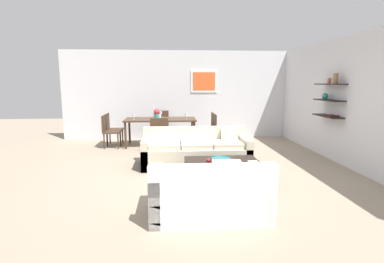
{
  "coord_description": "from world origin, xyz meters",
  "views": [
    {
      "loc": [
        -0.63,
        -5.77,
        1.74
      ],
      "look_at": [
        -0.19,
        0.2,
        0.75
      ],
      "focal_mm": 27.87,
      "sensor_mm": 36.0,
      "label": 1
    }
  ],
  "objects_px": {
    "dining_chair_foot": "(159,133)",
    "centerpiece_vase": "(157,114)",
    "sofa_beige": "(196,152)",
    "apple_on_coffee_table": "(208,160)",
    "dining_chair_left_far": "(112,127)",
    "dining_chair_right_far": "(209,126)",
    "wine_glass_foot": "(160,116)",
    "decorative_bowl": "(221,160)",
    "wine_glass_left_near": "(134,115)",
    "wine_glass_head": "(161,113)",
    "dining_table": "(160,121)",
    "dining_chair_left_near": "(109,129)",
    "wine_glass_right_near": "(186,115)",
    "loveseat_white": "(209,194)",
    "dining_chair_head": "(161,123)",
    "coffee_table": "(223,173)",
    "dining_chair_right_near": "(211,128)"
  },
  "relations": [
    {
      "from": "apple_on_coffee_table",
      "to": "centerpiece_vase",
      "type": "xyz_separation_m",
      "value": [
        -1.01,
        3.25,
        0.48
      ]
    },
    {
      "from": "apple_on_coffee_table",
      "to": "dining_table",
      "type": "height_order",
      "value": "dining_table"
    },
    {
      "from": "centerpiece_vase",
      "to": "wine_glass_right_near",
      "type": "bearing_deg",
      "value": -6.53
    },
    {
      "from": "apple_on_coffee_table",
      "to": "wine_glass_head",
      "type": "relative_size",
      "value": 0.44
    },
    {
      "from": "sofa_beige",
      "to": "loveseat_white",
      "type": "height_order",
      "value": "same"
    },
    {
      "from": "dining_chair_head",
      "to": "wine_glass_right_near",
      "type": "xyz_separation_m",
      "value": [
        0.71,
        -0.97,
        0.36
      ]
    },
    {
      "from": "dining_chair_foot",
      "to": "dining_chair_right_far",
      "type": "bearing_deg",
      "value": 37.7
    },
    {
      "from": "dining_chair_right_near",
      "to": "wine_glass_head",
      "type": "height_order",
      "value": "wine_glass_head"
    },
    {
      "from": "dining_chair_foot",
      "to": "centerpiece_vase",
      "type": "height_order",
      "value": "centerpiece_vase"
    },
    {
      "from": "wine_glass_right_near",
      "to": "loveseat_white",
      "type": "bearing_deg",
      "value": -89.1
    },
    {
      "from": "dining_chair_foot",
      "to": "decorative_bowl",
      "type": "bearing_deg",
      "value": -64.07
    },
    {
      "from": "dining_table",
      "to": "wine_glass_head",
      "type": "bearing_deg",
      "value": 90.0
    },
    {
      "from": "dining_table",
      "to": "decorative_bowl",
      "type": "bearing_deg",
      "value": -70.38
    },
    {
      "from": "wine_glass_left_near",
      "to": "wine_glass_head",
      "type": "distance_m",
      "value": 0.87
    },
    {
      "from": "coffee_table",
      "to": "decorative_bowl",
      "type": "distance_m",
      "value": 0.23
    },
    {
      "from": "apple_on_coffee_table",
      "to": "dining_table",
      "type": "bearing_deg",
      "value": 105.71
    },
    {
      "from": "coffee_table",
      "to": "dining_chair_foot",
      "type": "bearing_deg",
      "value": 116.08
    },
    {
      "from": "dining_table",
      "to": "centerpiece_vase",
      "type": "xyz_separation_m",
      "value": [
        -0.1,
        -0.02,
        0.21
      ]
    },
    {
      "from": "coffee_table",
      "to": "centerpiece_vase",
      "type": "distance_m",
      "value": 3.54
    },
    {
      "from": "wine_glass_head",
      "to": "wine_glass_right_near",
      "type": "distance_m",
      "value": 0.87
    },
    {
      "from": "wine_glass_foot",
      "to": "wine_glass_head",
      "type": "height_order",
      "value": "wine_glass_head"
    },
    {
      "from": "centerpiece_vase",
      "to": "coffee_table",
      "type": "bearing_deg",
      "value": -68.59
    },
    {
      "from": "coffee_table",
      "to": "wine_glass_right_near",
      "type": "xyz_separation_m",
      "value": [
        -0.46,
        3.14,
        0.68
      ]
    },
    {
      "from": "loveseat_white",
      "to": "dining_chair_right_near",
      "type": "distance_m",
      "value": 4.33
    },
    {
      "from": "dining_table",
      "to": "wine_glass_foot",
      "type": "relative_size",
      "value": 11.8
    },
    {
      "from": "dining_chair_right_far",
      "to": "wine_glass_foot",
      "type": "height_order",
      "value": "wine_glass_foot"
    },
    {
      "from": "sofa_beige",
      "to": "apple_on_coffee_table",
      "type": "height_order",
      "value": "sofa_beige"
    },
    {
      "from": "wine_glass_right_near",
      "to": "wine_glass_foot",
      "type": "bearing_deg",
      "value": -158.43
    },
    {
      "from": "dining_chair_foot",
      "to": "dining_chair_right_near",
      "type": "bearing_deg",
      "value": 25.5
    },
    {
      "from": "decorative_bowl",
      "to": "dining_chair_right_near",
      "type": "relative_size",
      "value": 0.41
    },
    {
      "from": "dining_chair_foot",
      "to": "dining_chair_left_far",
      "type": "distance_m",
      "value": 1.74
    },
    {
      "from": "wine_glass_right_near",
      "to": "apple_on_coffee_table",
      "type": "bearing_deg",
      "value": -86.18
    },
    {
      "from": "dining_chair_right_far",
      "to": "wine_glass_left_near",
      "type": "xyz_separation_m",
      "value": [
        -2.08,
        -0.32,
        0.36
      ]
    },
    {
      "from": "decorative_bowl",
      "to": "dining_chair_right_near",
      "type": "height_order",
      "value": "dining_chair_right_near"
    },
    {
      "from": "dining_chair_foot",
      "to": "centerpiece_vase",
      "type": "xyz_separation_m",
      "value": [
        -0.1,
        0.84,
        0.39
      ]
    },
    {
      "from": "decorative_bowl",
      "to": "wine_glass_head",
      "type": "xyz_separation_m",
      "value": [
        -1.15,
        3.61,
        0.46
      ]
    },
    {
      "from": "dining_chair_left_near",
      "to": "apple_on_coffee_table",
      "type": "bearing_deg",
      "value": -53.17
    },
    {
      "from": "dining_chair_head",
      "to": "wine_glass_head",
      "type": "xyz_separation_m",
      "value": [
        -0.0,
        -0.47,
        0.37
      ]
    },
    {
      "from": "dining_table",
      "to": "wine_glass_head",
      "type": "xyz_separation_m",
      "value": [
        0.0,
        0.39,
        0.19
      ]
    },
    {
      "from": "sofa_beige",
      "to": "dining_chair_left_far",
      "type": "bearing_deg",
      "value": 133.59
    },
    {
      "from": "apple_on_coffee_table",
      "to": "dining_chair_head",
      "type": "bearing_deg",
      "value": 102.56
    },
    {
      "from": "dining_chair_right_far",
      "to": "dining_table",
      "type": "bearing_deg",
      "value": -171.58
    },
    {
      "from": "dining_table",
      "to": "dining_chair_foot",
      "type": "height_order",
      "value": "dining_chair_foot"
    },
    {
      "from": "sofa_beige",
      "to": "decorative_bowl",
      "type": "bearing_deg",
      "value": -73.32
    },
    {
      "from": "loveseat_white",
      "to": "dining_table",
      "type": "distance_m",
      "value": 4.57
    },
    {
      "from": "apple_on_coffee_table",
      "to": "wine_glass_left_near",
      "type": "distance_m",
      "value": 3.58
    },
    {
      "from": "dining_chair_left_far",
      "to": "apple_on_coffee_table",
      "type": "bearing_deg",
      "value": -56.54
    },
    {
      "from": "loveseat_white",
      "to": "dining_chair_left_far",
      "type": "bearing_deg",
      "value": 114.64
    },
    {
      "from": "dining_chair_left_far",
      "to": "wine_glass_foot",
      "type": "height_order",
      "value": "wine_glass_foot"
    },
    {
      "from": "dining_chair_right_far",
      "to": "wine_glass_foot",
      "type": "bearing_deg",
      "value": -156.58
    }
  ]
}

